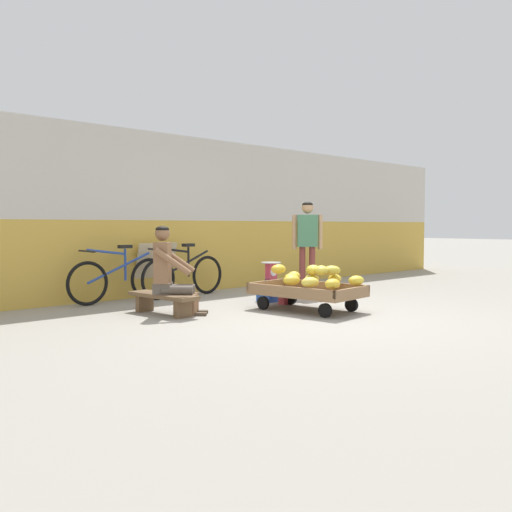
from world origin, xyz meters
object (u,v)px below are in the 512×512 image
bicycle_near_left (119,279)px  sign_board (155,270)px  low_bench (163,299)px  weighing_scale (271,271)px  plastic_crate (271,291)px  bicycle_far_left (184,275)px  vendor_seated (170,271)px  banana_cart (307,293)px  shopping_bag (285,296)px  customer_adult (307,237)px

bicycle_near_left → sign_board: bearing=18.0°
low_bench → bicycle_near_left: bicycle_near_left is taller
weighing_scale → plastic_crate: bearing=90.0°
bicycle_near_left → sign_board: (0.77, 0.25, 0.08)m
bicycle_far_left → vendor_seated: bearing=-130.9°
plastic_crate → bicycle_far_left: bearing=117.8°
banana_cart → shopping_bag: bearing=69.7°
vendor_seated → bicycle_far_left: vendor_seated is taller
customer_adult → banana_cart: bearing=-138.1°
vendor_seated → sign_board: size_ratio=1.31×
bicycle_near_left → customer_adult: customer_adult is taller
bicycle_far_left → plastic_crate: bearing=-62.2°
bicycle_near_left → plastic_crate: bearing=-39.1°
customer_adult → bicycle_near_left: bearing=153.3°
banana_cart → bicycle_near_left: 2.84m
vendor_seated → shopping_bag: 1.86m
banana_cart → low_bench: (-1.61, 1.04, -0.04)m
banana_cart → vendor_seated: (-1.54, 0.98, 0.33)m
bicycle_far_left → customer_adult: size_ratio=1.08×
shopping_bag → plastic_crate: bearing=80.2°
bicycle_far_left → shopping_bag: 1.80m
bicycle_near_left → customer_adult: 3.05m
customer_adult → vendor_seated: bearing=-177.8°
shopping_bag → vendor_seated: bearing=168.9°
bicycle_far_left → shopping_bag: size_ratio=6.91×
low_bench → bicycle_near_left: 1.40m
low_bench → shopping_bag: size_ratio=4.69×
low_bench → shopping_bag: 1.88m
bicycle_far_left → sign_board: bearing=129.2°
plastic_crate → sign_board: (-0.99, 1.68, 0.28)m
weighing_scale → sign_board: bearing=120.5°
weighing_scale → bicycle_far_left: bearing=117.7°
banana_cart → bicycle_far_left: size_ratio=0.92×
banana_cart → low_bench: 1.91m
vendor_seated → weighing_scale: vendor_seated is taller
bicycle_near_left → bicycle_far_left: (1.07, -0.12, 0.00)m
bicycle_far_left → sign_board: (-0.30, 0.37, 0.08)m
vendor_seated → sign_board: (0.84, 1.70, -0.14)m
low_bench → weighing_scale: size_ratio=3.75×
banana_cart → weighing_scale: weighing_scale is taller
low_bench → customer_adult: customer_adult is taller
weighing_scale → bicycle_near_left: size_ratio=0.18×
banana_cart → customer_adult: 1.77m
shopping_bag → bicycle_far_left: bearing=110.5°
low_bench → vendor_seated: vendor_seated is taller
sign_board → shopping_bag: bearing=-65.5°
bicycle_near_left → customer_adult: size_ratio=1.09×
bicycle_far_left → shopping_bag: (0.63, -1.67, -0.23)m
banana_cart → bicycle_far_left: 2.34m
bicycle_near_left → shopping_bag: bicycle_near_left is taller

